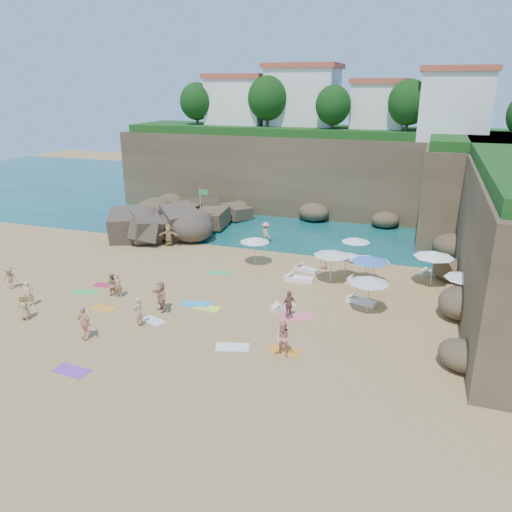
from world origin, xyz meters
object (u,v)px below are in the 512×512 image
(person_stand_1, at_px, (112,284))
(person_stand_6, at_px, (138,312))
(lounger_0, at_px, (299,279))
(parasol_0, at_px, (356,240))
(parasol_2, at_px, (332,253))
(person_stand_2, at_px, (266,233))
(rock_outcrop, at_px, (163,242))
(flag_pole, at_px, (202,205))
(parasol_1, at_px, (255,240))
(person_stand_0, at_px, (29,294))
(person_stand_5, at_px, (169,236))
(person_stand_3, at_px, (289,305))
(person_stand_4, at_px, (324,259))

(person_stand_1, height_order, person_stand_6, person_stand_6)
(lounger_0, bearing_deg, parasol_0, 56.64)
(parasol_2, bearing_deg, person_stand_2, 134.56)
(rock_outcrop, xyz_separation_m, flag_pole, (2.33, 3.13, 2.73))
(parasol_1, bearing_deg, person_stand_0, -132.43)
(parasol_2, xyz_separation_m, person_stand_1, (-12.87, -6.77, -1.41))
(parasol_1, relative_size, person_stand_1, 1.49)
(parasol_0, xyz_separation_m, person_stand_5, (-15.38, -0.92, -0.92))
(parasol_0, height_order, parasol_1, parasol_1)
(parasol_0, relative_size, person_stand_5, 1.13)
(flag_pole, bearing_deg, parasol_1, -40.09)
(person_stand_0, bearing_deg, flag_pole, 28.03)
(person_stand_6, bearing_deg, lounger_0, 154.14)
(parasol_0, distance_m, person_stand_3, 11.03)
(parasol_0, xyz_separation_m, person_stand_4, (-1.97, -1.91, -1.15))
(flag_pole, distance_m, person_stand_6, 18.29)
(person_stand_2, xyz_separation_m, person_stand_5, (-7.44, -3.49, 0.02))
(person_stand_2, xyz_separation_m, person_stand_4, (5.97, -4.48, -0.21))
(parasol_1, distance_m, parasol_2, 6.38)
(person_stand_0, relative_size, person_stand_2, 0.85)
(person_stand_3, bearing_deg, parasol_0, 20.29)
(person_stand_3, bearing_deg, parasol_1, 63.29)
(parasol_0, bearing_deg, parasol_1, -158.90)
(parasol_0, height_order, person_stand_4, parasol_0)
(parasol_1, bearing_deg, person_stand_1, -128.30)
(person_stand_1, relative_size, person_stand_4, 1.05)
(parasol_2, height_order, person_stand_4, parasol_2)
(rock_outcrop, bearing_deg, person_stand_1, -76.89)
(person_stand_4, xyz_separation_m, person_stand_5, (-13.41, 0.99, 0.24))
(lounger_0, xyz_separation_m, person_stand_3, (0.86, -5.82, 0.70))
(parasol_2, distance_m, person_stand_1, 14.62)
(parasol_2, xyz_separation_m, person_stand_0, (-16.74, -9.84, -1.37))
(lounger_0, distance_m, person_stand_5, 12.95)
(person_stand_3, distance_m, person_stand_6, 8.56)
(person_stand_2, bearing_deg, person_stand_5, 72.10)
(person_stand_1, bearing_deg, person_stand_4, -147.99)
(person_stand_6, bearing_deg, parasol_2, 147.83)
(person_stand_1, bearing_deg, flag_pole, -95.01)
(lounger_0, bearing_deg, person_stand_0, -148.49)
(flag_pole, relative_size, parasol_2, 1.71)
(person_stand_2, bearing_deg, person_stand_4, -169.90)
(lounger_0, bearing_deg, person_stand_3, -82.84)
(parasol_1, bearing_deg, flag_pole, 139.91)
(parasol_2, relative_size, person_stand_5, 1.30)
(rock_outcrop, bearing_deg, person_stand_0, -94.83)
(flag_pole, height_order, person_stand_3, flag_pole)
(person_stand_4, bearing_deg, person_stand_0, -86.04)
(rock_outcrop, relative_size, person_stand_1, 4.61)
(parasol_0, bearing_deg, person_stand_1, -140.83)
(rock_outcrop, distance_m, person_stand_1, 11.69)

